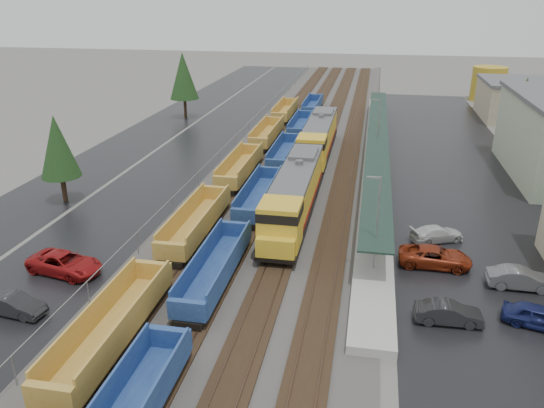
{
  "coord_description": "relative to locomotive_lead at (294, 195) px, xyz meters",
  "views": [
    {
      "loc": [
        8.54,
        -16.22,
        20.03
      ],
      "look_at": [
        0.11,
        28.22,
        2.0
      ],
      "focal_mm": 35.0,
      "sensor_mm": 36.0,
      "label": 1
    }
  ],
  "objects": [
    {
      "name": "tree_east",
      "position": [
        26.0,
        28.58,
        3.88
      ],
      "size": [
        4.4,
        4.4,
        10.0
      ],
      "color": "#332316",
      "rests_on": "ground"
    },
    {
      "name": "chainlink_fence",
      "position": [
        -11.5,
        29.02,
        -0.99
      ],
      "size": [
        0.08,
        160.04,
        2.02
      ],
      "color": "gray",
      "rests_on": "ground"
    },
    {
      "name": "station_platform",
      "position": [
        7.5,
        20.59,
        -1.86
      ],
      "size": [
        3.0,
        80.0,
        8.0
      ],
      "color": "#9E9B93",
      "rests_on": "ground"
    },
    {
      "name": "west_parking_lot",
      "position": [
        -17.0,
        30.58,
        -2.59
      ],
      "size": [
        10.0,
        160.0,
        0.02
      ],
      "primitive_type": "cube",
      "color": "black",
      "rests_on": "ground"
    },
    {
      "name": "parked_car_east_c",
      "position": [
        12.8,
        -2.14,
        -1.92
      ],
      "size": [
        3.66,
        5.05,
        1.36
      ],
      "primitive_type": "imported",
      "rotation": [
        0.0,
        0.0,
        1.99
      ],
      "color": "silver",
      "rests_on": "ground"
    },
    {
      "name": "well_string_blue",
      "position": [
        -4.0,
        2.93,
        -1.46
      ],
      "size": [
        2.55,
        105.66,
        2.26
      ],
      "color": "navy",
      "rests_on": "ground"
    },
    {
      "name": "ballast_strip",
      "position": [
        -2.0,
        30.58,
        -2.56
      ],
      "size": [
        20.0,
        160.0,
        0.08
      ],
      "primitive_type": "cube",
      "color": "#302D2B",
      "rests_on": "ground"
    },
    {
      "name": "trackbed",
      "position": [
        -2.0,
        30.58,
        -2.44
      ],
      "size": [
        14.6,
        160.0,
        0.22
      ],
      "color": "black",
      "rests_on": "ground"
    },
    {
      "name": "storage_tank",
      "position": [
        28.91,
        67.0,
        0.71
      ],
      "size": [
        6.61,
        6.61,
        6.61
      ],
      "primitive_type": "cylinder",
      "color": "#B09123",
      "rests_on": "ground"
    },
    {
      "name": "parked_car_west_b",
      "position": [
        -15.99,
        -19.1,
        -1.89
      ],
      "size": [
        2.01,
        4.46,
        1.42
      ],
      "primitive_type": "imported",
      "rotation": [
        0.0,
        0.0,
        1.45
      ],
      "color": "black",
      "rests_on": "ground"
    },
    {
      "name": "east_commuter_lot",
      "position": [
        17.0,
        20.58,
        -2.59
      ],
      "size": [
        16.0,
        100.0,
        0.02
      ],
      "primitive_type": "cube",
      "color": "black",
      "rests_on": "ground"
    },
    {
      "name": "parked_car_east_a",
      "position": [
        12.35,
        -14.74,
        -1.88
      ],
      "size": [
        1.69,
        4.42,
        1.44
      ],
      "primitive_type": "imported",
      "rotation": [
        0.0,
        0.0,
        1.61
      ],
      "color": "black",
      "rests_on": "ground"
    },
    {
      "name": "parked_car_east_d",
      "position": [
        17.94,
        -14.1,
        -1.85
      ],
      "size": [
        2.89,
        4.69,
        1.49
      ],
      "primitive_type": "imported",
      "rotation": [
        0.0,
        0.0,
        1.29
      ],
      "color": "#151D51",
      "rests_on": "ground"
    },
    {
      "name": "locomotive_trail",
      "position": [
        0.0,
        21.0,
        0.0
      ],
      "size": [
        3.3,
        21.74,
        4.92
      ],
      "color": "black",
      "rests_on": "ground"
    },
    {
      "name": "parked_car_east_b",
      "position": [
        12.22,
        -6.84,
        -1.81
      ],
      "size": [
        2.68,
        5.67,
        1.56
      ],
      "primitive_type": "imported",
      "rotation": [
        0.0,
        0.0,
        1.56
      ],
      "color": "maroon",
      "rests_on": "ground"
    },
    {
      "name": "tree_west_far",
      "position": [
        -25.0,
        40.58,
        4.53
      ],
      "size": [
        4.84,
        4.84,
        11.0
      ],
      "color": "#332316",
      "rests_on": "ground"
    },
    {
      "name": "well_string_yellow",
      "position": [
        -8.0,
        3.22,
        -1.41
      ],
      "size": [
        2.7,
        94.24,
        2.39
      ],
      "color": "#A9882F",
      "rests_on": "ground"
    },
    {
      "name": "parked_car_east_e",
      "position": [
        17.98,
        -9.21,
        -1.83
      ],
      "size": [
        1.66,
        4.67,
        1.53
      ],
      "primitive_type": "imported",
      "rotation": [
        0.0,
        0.0,
        1.56
      ],
      "color": "#545659",
      "rests_on": "ground"
    },
    {
      "name": "west_road",
      "position": [
        -27.0,
        30.58,
        -2.59
      ],
      "size": [
        9.0,
        160.0,
        0.02
      ],
      "primitive_type": "cube",
      "color": "black",
      "rests_on": "ground"
    },
    {
      "name": "tree_west_near",
      "position": [
        -24.0,
        0.58,
        3.22
      ],
      "size": [
        3.96,
        3.96,
        9.0
      ],
      "color": "#332316",
      "rests_on": "ground"
    },
    {
      "name": "parked_car_west_c",
      "position": [
        -15.75,
        -13.3,
        -1.78
      ],
      "size": [
        3.76,
        6.29,
        1.64
      ],
      "primitive_type": "imported",
      "rotation": [
        0.0,
        0.0,
        1.38
      ],
      "color": "maroon",
      "rests_on": "ground"
    },
    {
      "name": "distant_hills",
      "position": [
        42.79,
        181.27,
        -2.6
      ],
      "size": [
        301.0,
        140.0,
        25.2
      ],
      "color": "#4E5C48",
      "rests_on": "ground"
    },
    {
      "name": "locomotive_lead",
      "position": [
        0.0,
        0.0,
        0.0
      ],
      "size": [
        3.3,
        21.74,
        4.92
      ],
      "color": "black",
      "rests_on": "ground"
    }
  ]
}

